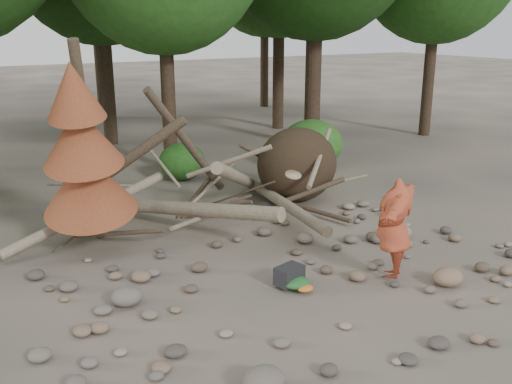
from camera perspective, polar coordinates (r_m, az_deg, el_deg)
ground at (r=10.66m, az=5.43°, el=-9.03°), size 120.00×120.00×0.00m
deadfall_pile at (r=14.71m, az=2.39°, el=2.26°), size 8.55×5.24×3.30m
dead_conifer at (r=11.70m, az=-16.89°, el=3.61°), size 2.06×2.16×4.35m
bush_mid at (r=17.33m, az=-7.40°, el=3.03°), size 1.40×1.40×1.12m
bush_right at (r=18.61m, az=5.58°, el=4.79°), size 2.00×2.00×1.60m
frisbee_thrower at (r=10.65m, az=13.62°, el=-3.52°), size 3.35×1.88×2.23m
backpack at (r=10.42m, az=3.35°, el=-8.59°), size 0.57×0.46×0.34m
cloth_green at (r=10.34m, az=4.05°, el=-9.29°), size 0.49×0.41×0.18m
cloth_orange at (r=10.24m, az=4.94°, el=-9.82°), size 0.29×0.24×0.11m
boulder_front_left at (r=7.75m, az=0.77°, el=-18.30°), size 0.57×0.51×0.34m
boulder_front_right at (r=11.02m, az=18.65°, el=-8.04°), size 0.55×0.50×0.33m
boulder_mid_right at (r=12.98m, az=14.22°, el=-3.92°), size 0.53×0.48×0.32m
boulder_mid_left at (r=10.02m, az=-12.80°, el=-10.13°), size 0.54×0.48×0.32m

